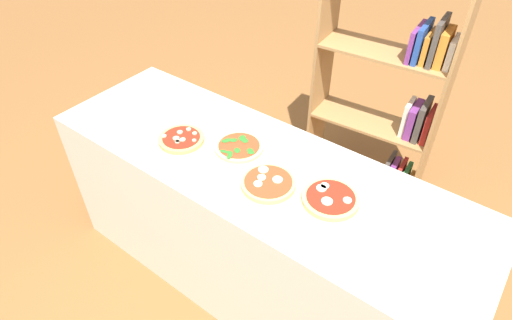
{
  "coord_description": "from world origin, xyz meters",
  "views": [
    {
      "loc": [
        0.9,
        -1.2,
        2.18
      ],
      "look_at": [
        0.0,
        0.0,
        0.91
      ],
      "focal_mm": 30.12,
      "sensor_mm": 36.0,
      "label": 1
    }
  ],
  "objects_px": {
    "pizza_mushroom_0": "(181,139)",
    "pizza_mozzarella_3": "(330,198)",
    "bookshelf": "(392,99)",
    "pizza_mozzarella_2": "(268,183)",
    "pizza_spinach_1": "(239,147)"
  },
  "relations": [
    {
      "from": "pizza_mozzarella_2",
      "to": "bookshelf",
      "type": "xyz_separation_m",
      "value": [
        0.07,
        1.24,
        -0.18
      ]
    },
    {
      "from": "pizza_mushroom_0",
      "to": "pizza_mozzarella_3",
      "type": "height_order",
      "value": "pizza_mozzarella_3"
    },
    {
      "from": "bookshelf",
      "to": "pizza_mushroom_0",
      "type": "bearing_deg",
      "value": -115.6
    },
    {
      "from": "pizza_mozzarella_2",
      "to": "bookshelf",
      "type": "bearing_deg",
      "value": 86.71
    },
    {
      "from": "pizza_spinach_1",
      "to": "pizza_mozzarella_3",
      "type": "bearing_deg",
      "value": -4.83
    },
    {
      "from": "pizza_mushroom_0",
      "to": "pizza_spinach_1",
      "type": "height_order",
      "value": "pizza_mushroom_0"
    },
    {
      "from": "pizza_mushroom_0",
      "to": "pizza_mozzarella_2",
      "type": "xyz_separation_m",
      "value": [
        0.52,
        -0.0,
        0.0
      ]
    },
    {
      "from": "pizza_mozzarella_3",
      "to": "bookshelf",
      "type": "relative_size",
      "value": 0.16
    },
    {
      "from": "pizza_mushroom_0",
      "to": "bookshelf",
      "type": "relative_size",
      "value": 0.15
    },
    {
      "from": "pizza_mozzarella_3",
      "to": "bookshelf",
      "type": "height_order",
      "value": "bookshelf"
    },
    {
      "from": "pizza_mozzarella_3",
      "to": "bookshelf",
      "type": "distance_m",
      "value": 1.19
    },
    {
      "from": "pizza_spinach_1",
      "to": "pizza_mushroom_0",
      "type": "bearing_deg",
      "value": -154.84
    },
    {
      "from": "pizza_mushroom_0",
      "to": "bookshelf",
      "type": "xyz_separation_m",
      "value": [
        0.6,
        1.24,
        -0.17
      ]
    },
    {
      "from": "pizza_mushroom_0",
      "to": "bookshelf",
      "type": "bearing_deg",
      "value": 64.4
    },
    {
      "from": "pizza_mushroom_0",
      "to": "pizza_mozzarella_2",
      "type": "bearing_deg",
      "value": -0.09
    }
  ]
}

